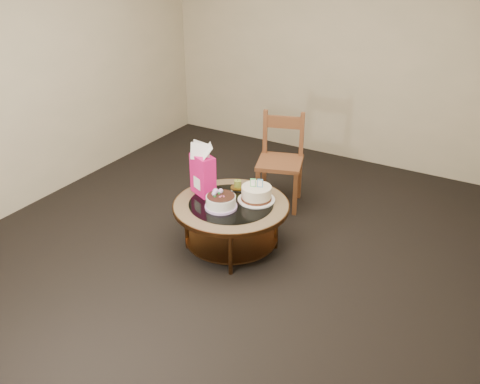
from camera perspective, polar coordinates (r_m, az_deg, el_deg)
The scene contains 8 objects.
ground at distance 4.88m, azimuth -0.91°, elevation -5.93°, with size 5.00×5.00×0.00m, color black.
room_walls at distance 4.24m, azimuth -1.07°, elevation 11.81°, with size 4.52×5.02×2.61m.
coffee_table at distance 4.69m, azimuth -0.95°, elevation -2.06°, with size 1.02×1.02×0.46m.
decorated_cake at distance 4.55m, azimuth -2.06°, elevation -1.10°, with size 0.28×0.28×0.16m.
cream_cake at distance 4.66m, azimuth 1.76°, elevation -0.19°, with size 0.33×0.33×0.21m.
gift_bag at distance 4.72m, azimuth -3.99°, elevation 2.41°, with size 0.27×0.24×0.48m.
pillar_candle at distance 4.87m, azimuth -0.25°, elevation 0.64°, with size 0.14×0.14×0.10m.
dining_chair at distance 5.44m, azimuth 4.34°, elevation 3.41°, with size 0.55×0.55×0.95m.
Camera 1 is at (2.13, -3.49, 2.66)m, focal length 40.00 mm.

